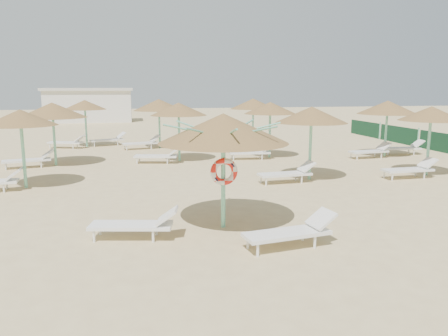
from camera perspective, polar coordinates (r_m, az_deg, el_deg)
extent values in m
plane|color=#D0B97E|center=(10.50, -1.53, -8.20)|extent=(120.00, 120.00, 0.00)
cylinder|color=#76CDAA|center=(10.47, -0.10, -1.68)|extent=(0.11, 0.11, 2.32)
cone|color=olive|center=(10.27, -0.11, 5.22)|extent=(3.09, 3.09, 0.69)
cylinder|color=#76CDAA|center=(10.30, -0.10, 3.81)|extent=(0.20, 0.20, 0.12)
cylinder|color=#76CDAA|center=(10.44, 3.73, 5.02)|extent=(1.40, 0.04, 0.35)
cylinder|color=#76CDAA|center=(10.87, 1.97, 5.26)|extent=(1.02, 1.02, 0.35)
cylinder|color=#76CDAA|center=(10.97, -0.85, 5.31)|extent=(0.04, 1.40, 0.35)
cylinder|color=#76CDAA|center=(10.68, -3.30, 5.15)|extent=(1.02, 1.02, 0.35)
cylinder|color=#76CDAA|center=(10.16, -4.05, 4.86)|extent=(1.40, 0.04, 0.35)
cylinder|color=#76CDAA|center=(9.70, -2.43, 4.61)|extent=(1.02, 1.02, 0.35)
cylinder|color=#76CDAA|center=(9.59, 0.74, 4.55)|extent=(0.04, 1.40, 0.35)
cylinder|color=#76CDAA|center=(9.90, 3.33, 4.72)|extent=(1.02, 1.02, 0.35)
torus|color=red|center=(10.32, 0.01, -0.48)|extent=(0.66, 0.15, 0.66)
cylinder|color=white|center=(10.13, -16.62, -8.56)|extent=(0.06, 0.06, 0.27)
cylinder|color=white|center=(10.57, -15.87, -7.72)|extent=(0.06, 0.06, 0.27)
cylinder|color=white|center=(9.84, -9.24, -8.82)|extent=(0.06, 0.06, 0.27)
cylinder|color=white|center=(10.29, -8.81, -7.93)|extent=(0.06, 0.06, 0.27)
cube|color=white|center=(10.11, -12.05, -7.35)|extent=(1.92, 0.96, 0.08)
cube|color=white|center=(9.90, -7.42, -6.18)|extent=(0.58, 0.66, 0.35)
cylinder|color=white|center=(8.96, 4.43, -10.67)|extent=(0.06, 0.06, 0.28)
cylinder|color=white|center=(9.38, 3.14, -9.66)|extent=(0.06, 0.06, 0.28)
cylinder|color=white|center=(9.57, 11.78, -9.46)|extent=(0.06, 0.06, 0.28)
cylinder|color=white|center=(9.96, 10.25, -8.59)|extent=(0.06, 0.06, 0.28)
cube|color=white|center=(9.44, 8.20, -8.47)|extent=(1.95, 0.90, 0.08)
cube|color=white|center=(9.79, 12.57, -6.47)|extent=(0.57, 0.66, 0.36)
cylinder|color=#76CDAA|center=(16.10, -24.73, 1.64)|extent=(0.11, 0.11, 2.30)
cone|color=olive|center=(15.98, -25.07, 6.00)|extent=(2.37, 2.37, 0.53)
cylinder|color=#76CDAA|center=(15.99, -25.01, 5.18)|extent=(0.20, 0.20, 0.12)
cylinder|color=white|center=(15.83, -26.81, -2.39)|extent=(0.06, 0.06, 0.28)
cylinder|color=white|center=(16.31, -26.49, -2.01)|extent=(0.06, 0.06, 0.28)
cube|color=white|center=(15.93, -25.72, -0.68)|extent=(0.53, 0.64, 0.36)
cylinder|color=#76CDAA|center=(20.28, -21.28, 3.54)|extent=(0.11, 0.11, 2.30)
cone|color=olive|center=(20.18, -21.52, 7.06)|extent=(2.87, 2.87, 0.65)
cylinder|color=#76CDAA|center=(20.19, -21.47, 6.36)|extent=(0.20, 0.20, 0.12)
cylinder|color=white|center=(20.01, -26.62, 0.13)|extent=(0.06, 0.06, 0.28)
cylinder|color=white|center=(20.50, -26.58, 0.36)|extent=(0.06, 0.06, 0.28)
cylinder|color=white|center=(20.00, -22.76, 0.42)|extent=(0.06, 0.06, 0.28)
cylinder|color=white|center=(20.49, -22.81, 0.65)|extent=(0.06, 0.06, 0.28)
cube|color=white|center=(20.21, -24.38, 0.92)|extent=(1.99, 1.03, 0.08)
cube|color=white|center=(20.19, -22.03, 1.77)|extent=(0.61, 0.69, 0.36)
cylinder|color=#76CDAA|center=(26.05, -17.58, 5.18)|extent=(0.11, 0.11, 2.30)
cone|color=olive|center=(25.98, -17.73, 7.88)|extent=(2.38, 2.38, 0.54)
cylinder|color=#76CDAA|center=(25.99, -17.71, 7.37)|extent=(0.20, 0.20, 0.12)
cylinder|color=white|center=(26.06, -21.78, 2.68)|extent=(0.06, 0.06, 0.28)
cylinder|color=white|center=(26.50, -21.27, 2.83)|extent=(0.06, 0.06, 0.28)
cylinder|color=white|center=(25.44, -19.12, 2.68)|extent=(0.06, 0.06, 0.28)
cylinder|color=white|center=(25.88, -18.63, 2.83)|extent=(0.06, 0.06, 0.28)
cube|color=white|center=(25.88, -19.99, 3.15)|extent=(2.00, 1.20, 0.08)
cube|color=white|center=(25.48, -18.32, 3.69)|extent=(0.65, 0.72, 0.36)
cylinder|color=white|center=(25.93, -16.57, 2.96)|extent=(0.06, 0.06, 0.28)
cylinder|color=white|center=(26.41, -16.83, 3.08)|extent=(0.06, 0.06, 0.28)
cylinder|color=white|center=(26.28, -13.71, 3.19)|extent=(0.06, 0.06, 0.28)
cylinder|color=white|center=(26.75, -14.02, 3.31)|extent=(0.06, 0.06, 0.28)
cube|color=white|center=(26.34, -15.04, 3.55)|extent=(2.00, 1.20, 0.08)
cube|color=white|center=(26.55, -13.29, 4.20)|extent=(0.65, 0.72, 0.36)
cylinder|color=#76CDAA|center=(20.12, -5.88, 4.16)|extent=(0.11, 0.11, 2.30)
cone|color=olive|center=(20.02, -5.95, 7.68)|extent=(2.55, 2.55, 0.57)
cylinder|color=#76CDAA|center=(20.04, -5.94, 7.00)|extent=(0.20, 0.20, 0.12)
cylinder|color=white|center=(19.69, -11.30, 0.90)|extent=(0.06, 0.06, 0.28)
cylinder|color=white|center=(20.17, -11.01, 1.14)|extent=(0.06, 0.06, 0.28)
cylinder|color=white|center=(19.46, -7.40, 0.90)|extent=(0.06, 0.06, 0.28)
cylinder|color=white|center=(19.95, -7.21, 1.15)|extent=(0.06, 0.06, 0.28)
cube|color=white|center=(19.76, -8.90, 1.54)|extent=(1.99, 1.01, 0.08)
cube|color=white|center=(19.60, -6.46, 2.24)|extent=(0.60, 0.69, 0.36)
cylinder|color=#76CDAA|center=(24.74, -8.42, 5.29)|extent=(0.11, 0.11, 2.30)
cone|color=olive|center=(24.66, -8.50, 8.17)|extent=(2.82, 2.82, 0.63)
cylinder|color=#76CDAA|center=(24.67, -8.49, 7.60)|extent=(0.20, 0.20, 0.12)
cylinder|color=white|center=(24.00, -12.60, 2.56)|extent=(0.06, 0.06, 0.28)
cylinder|color=white|center=(24.48, -12.85, 2.71)|extent=(0.06, 0.06, 0.28)
cylinder|color=white|center=(24.32, -9.49, 2.77)|extent=(0.06, 0.06, 0.28)
cylinder|color=white|center=(24.79, -9.79, 2.91)|extent=(0.06, 0.06, 0.28)
cube|color=white|center=(24.40, -10.90, 3.18)|extent=(1.99, 1.04, 0.08)
cube|color=white|center=(24.58, -9.00, 3.86)|extent=(0.61, 0.69, 0.36)
cylinder|color=#76CDAA|center=(16.28, 11.19, 2.50)|extent=(0.11, 0.11, 2.30)
cone|color=olive|center=(16.16, 11.35, 6.85)|extent=(2.60, 2.60, 0.58)
cylinder|color=#76CDAA|center=(16.17, 11.32, 6.01)|extent=(0.20, 0.20, 0.12)
cylinder|color=white|center=(15.16, 5.53, -1.81)|extent=(0.06, 0.06, 0.28)
cylinder|color=white|center=(15.62, 4.86, -1.44)|extent=(0.06, 0.06, 0.28)
cylinder|color=white|center=(15.70, 10.12, -1.50)|extent=(0.06, 0.06, 0.28)
cylinder|color=white|center=(16.14, 9.34, -1.15)|extent=(0.06, 0.06, 0.28)
cube|color=white|center=(15.65, 7.93, -0.80)|extent=(1.94, 0.77, 0.08)
cube|color=white|center=(15.97, 10.74, 0.22)|extent=(0.53, 0.64, 0.36)
cylinder|color=#76CDAA|center=(21.19, 5.99, 4.48)|extent=(0.11, 0.11, 2.30)
cone|color=olive|center=(21.09, 6.06, 7.81)|extent=(2.50, 2.50, 0.56)
cylinder|color=#76CDAA|center=(21.10, 6.04, 7.18)|extent=(0.20, 0.20, 0.12)
cylinder|color=white|center=(20.27, 1.25, 1.37)|extent=(0.06, 0.06, 0.28)
cylinder|color=white|center=(20.75, 1.06, 1.59)|extent=(0.06, 0.06, 0.28)
cylinder|color=white|center=(20.49, 4.99, 1.44)|extent=(0.06, 0.06, 0.28)
cylinder|color=white|center=(20.98, 4.72, 1.66)|extent=(0.06, 0.06, 0.28)
cube|color=white|center=(20.60, 3.36, 2.02)|extent=(1.95, 0.78, 0.08)
cube|color=white|center=(20.73, 5.68, 2.71)|extent=(0.53, 0.64, 0.36)
cylinder|color=#76CDAA|center=(26.11, 3.80, 5.65)|extent=(0.11, 0.11, 2.30)
cone|color=olive|center=(26.03, 3.83, 8.38)|extent=(2.72, 2.72, 0.61)
cylinder|color=#76CDAA|center=(26.04, 3.83, 7.85)|extent=(0.20, 0.20, 0.12)
cylinder|color=white|center=(25.33, -0.19, 3.23)|extent=(0.06, 0.06, 0.28)
cylinder|color=white|center=(25.83, -0.15, 3.37)|extent=(0.06, 0.06, 0.28)
cylinder|color=white|center=(25.32, 2.87, 3.21)|extent=(0.06, 0.06, 0.28)
cylinder|color=white|center=(25.81, 2.85, 3.35)|extent=(0.06, 0.06, 0.28)
cube|color=white|center=(25.54, 1.63, 3.69)|extent=(1.99, 1.05, 0.08)
cube|color=white|center=(25.52, 3.54, 4.21)|extent=(0.61, 0.70, 0.36)
cylinder|color=#76CDAA|center=(18.51, 25.15, 2.65)|extent=(0.11, 0.11, 2.30)
cone|color=olive|center=(18.40, 25.45, 6.45)|extent=(2.41, 2.41, 0.54)
cylinder|color=#76CDAA|center=(18.42, 25.40, 5.73)|extent=(0.20, 0.20, 0.12)
cylinder|color=white|center=(17.04, 21.12, -1.10)|extent=(0.06, 0.06, 0.28)
cylinder|color=white|center=(17.45, 20.20, -0.78)|extent=(0.06, 0.06, 0.28)
cylinder|color=white|center=(17.84, 24.70, -0.87)|extent=(0.06, 0.06, 0.28)
cylinder|color=white|center=(18.23, 23.74, -0.57)|extent=(0.06, 0.06, 0.28)
cube|color=white|center=(17.67, 22.84, -0.23)|extent=(1.92, 0.68, 0.08)
cube|color=white|center=(18.15, 25.06, 0.63)|extent=(0.51, 0.62, 0.36)
cylinder|color=#76CDAA|center=(22.83, 20.39, 4.31)|extent=(0.11, 0.11, 2.30)
cone|color=olive|center=(22.74, 20.59, 7.43)|extent=(2.88, 2.88, 0.65)
cylinder|color=#76CDAA|center=(22.76, 20.55, 6.81)|extent=(0.20, 0.20, 0.12)
cylinder|color=white|center=(21.39, 16.99, 1.40)|extent=(0.06, 0.06, 0.28)
cylinder|color=white|center=(21.80, 16.25, 1.60)|extent=(0.06, 0.06, 0.28)
cylinder|color=white|center=(22.18, 19.86, 1.55)|extent=(0.06, 0.06, 0.28)
cylinder|color=white|center=(22.58, 19.09, 1.74)|extent=(0.06, 0.06, 0.28)
cube|color=white|center=(22.03, 18.36, 2.05)|extent=(1.96, 0.82, 0.08)
cube|color=white|center=(22.51, 20.15, 2.73)|extent=(0.55, 0.65, 0.36)
cylinder|color=white|center=(23.22, 20.63, 1.87)|extent=(0.06, 0.06, 0.28)
cylinder|color=white|center=(23.66, 20.11, 2.06)|extent=(0.06, 0.06, 0.28)
cylinder|color=white|center=(23.84, 23.55, 1.88)|extent=(0.06, 0.06, 0.28)
cylinder|color=white|center=(24.27, 22.99, 2.06)|extent=(0.06, 0.06, 0.28)
cube|color=white|center=(23.77, 22.13, 2.40)|extent=(1.96, 0.82, 0.08)
cube|color=white|center=(24.14, 23.97, 2.96)|extent=(0.55, 0.65, 0.36)
cube|color=silver|center=(45.04, -17.17, 7.72)|extent=(8.00, 4.00, 3.00)
cube|color=beige|center=(45.00, -17.28, 9.78)|extent=(8.40, 4.40, 0.25)
cube|color=#194B2D|center=(25.44, 26.74, 2.94)|extent=(0.08, 3.80, 1.00)
cube|color=#194B2D|center=(28.66, 21.83, 4.05)|extent=(0.08, 3.80, 1.00)
cylinder|color=#76CDAA|center=(27.10, 24.03, 3.67)|extent=(0.08, 0.08, 1.10)
cube|color=#194B2D|center=(32.06, 17.92, 4.91)|extent=(0.08, 3.80, 1.00)
cylinder|color=#76CDAA|center=(30.42, 19.68, 4.62)|extent=(0.08, 0.08, 1.10)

